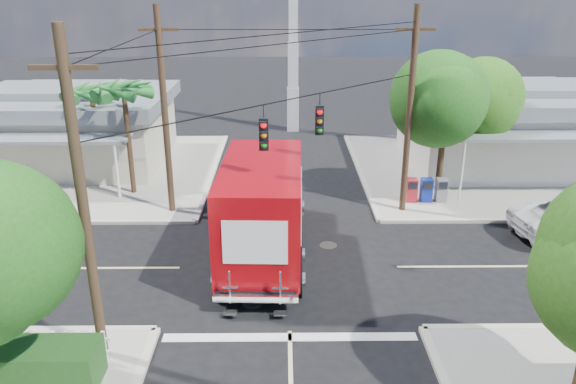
{
  "coord_description": "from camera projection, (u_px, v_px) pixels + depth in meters",
  "views": [
    {
      "loc": [
        -0.18,
        -18.25,
        9.88
      ],
      "look_at": [
        0.0,
        2.0,
        2.2
      ],
      "focal_mm": 35.0,
      "sensor_mm": 36.0,
      "label": 1
    }
  ],
  "objects": [
    {
      "name": "palm_nw_back",
      "position": [
        91.0,
        94.0,
        27.25
      ],
      "size": [
        3.01,
        3.08,
        5.19
      ],
      "color": "#422D1C",
      "rests_on": "sidewalk_nw"
    },
    {
      "name": "sidewalk_ne",
      "position": [
        484.0,
        170.0,
        30.81
      ],
      "size": [
        14.12,
        14.12,
        0.14
      ],
      "color": "gray",
      "rests_on": "ground"
    },
    {
      "name": "vending_boxes",
      "position": [
        426.0,
        190.0,
        26.17
      ],
      "size": [
        1.9,
        0.5,
        1.1
      ],
      "color": "#AC1B26",
      "rests_on": "sidewalk_ne"
    },
    {
      "name": "tree_ne_back",
      "position": [
        486.0,
        103.0,
        27.54
      ],
      "size": [
        3.77,
        3.66,
        5.82
      ],
      "color": "#422D1C",
      "rests_on": "sidewalk_ne"
    },
    {
      "name": "radio_tower",
      "position": [
        293.0,
        48.0,
        37.27
      ],
      "size": [
        0.8,
        0.8,
        17.0
      ],
      "color": "silver",
      "rests_on": "ground"
    },
    {
      "name": "picket_fence",
      "position": [
        0.0,
        346.0,
        15.02
      ],
      "size": [
        5.94,
        0.06,
        1.0
      ],
      "color": "silver",
      "rests_on": "sidewalk_sw"
    },
    {
      "name": "utility_poles",
      "position": [
        245.0,
        132.0,
        20.4
      ],
      "size": [
        12.0,
        10.68,
        9.0
      ],
      "color": "#473321",
      "rests_on": "ground"
    },
    {
      "name": "ground",
      "position": [
        288.0,
        267.0,
        20.57
      ],
      "size": [
        120.0,
        120.0,
        0.0
      ],
      "primitive_type": "plane",
      "color": "black",
      "rests_on": "ground"
    },
    {
      "name": "palm_nw_front",
      "position": [
        124.0,
        92.0,
        25.73
      ],
      "size": [
        3.01,
        3.08,
        5.59
      ],
      "color": "#422D1C",
      "rests_on": "sidewalk_nw"
    },
    {
      "name": "road_markings",
      "position": [
        289.0,
        288.0,
        19.19
      ],
      "size": [
        32.0,
        32.0,
        0.01
      ],
      "color": "beige",
      "rests_on": "ground"
    },
    {
      "name": "building_nw",
      "position": [
        72.0,
        126.0,
        31.33
      ],
      "size": [
        10.8,
        10.2,
        4.3
      ],
      "color": "beige",
      "rests_on": "sidewalk_nw"
    },
    {
      "name": "building_ne",
      "position": [
        512.0,
        125.0,
        31.04
      ],
      "size": [
        11.8,
        10.2,
        4.5
      ],
      "color": "silver",
      "rests_on": "sidewalk_ne"
    },
    {
      "name": "delivery_truck",
      "position": [
        263.0,
        206.0,
        20.9
      ],
      "size": [
        3.13,
        9.06,
        3.88
      ],
      "color": "black",
      "rests_on": "ground"
    },
    {
      "name": "sidewalk_nw",
      "position": [
        88.0,
        171.0,
        30.62
      ],
      "size": [
        14.12,
        14.12,
        0.14
      ],
      "color": "gray",
      "rests_on": "ground"
    },
    {
      "name": "tree_ne_front",
      "position": [
        447.0,
        101.0,
        25.26
      ],
      "size": [
        4.21,
        4.14,
        6.66
      ],
      "color": "#422D1C",
      "rests_on": "sidewalk_ne"
    }
  ]
}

